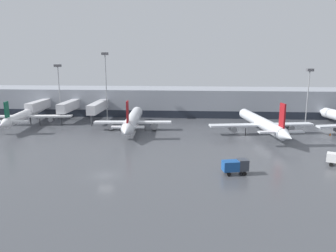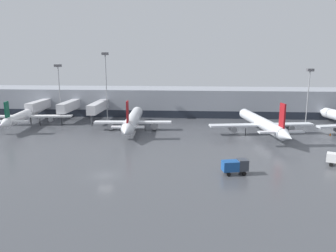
{
  "view_description": "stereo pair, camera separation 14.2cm",
  "coord_description": "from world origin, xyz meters",
  "px_view_note": "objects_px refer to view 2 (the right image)",
  "views": [
    {
      "loc": [
        14.29,
        -51.57,
        19.68
      ],
      "look_at": [
        8.76,
        26.98,
        3.0
      ],
      "focal_mm": 35.0,
      "sensor_mm": 36.0,
      "label": 1
    },
    {
      "loc": [
        14.43,
        -51.56,
        19.68
      ],
      "look_at": [
        8.76,
        26.98,
        3.0
      ],
      "focal_mm": 35.0,
      "sensor_mm": 36.0,
      "label": 2
    }
  ],
  "objects_px": {
    "parked_jet_2": "(25,115)",
    "service_truck_0": "(235,166)",
    "parked_jet_0": "(262,123)",
    "apron_light_mast_1": "(58,76)",
    "parked_jet_3": "(133,120)",
    "apron_light_mast_2": "(106,68)",
    "traffic_cone_0": "(330,134)",
    "apron_light_mast_0": "(309,80)"
  },
  "relations": [
    {
      "from": "parked_jet_0",
      "to": "apron_light_mast_1",
      "type": "distance_m",
      "value": 62.73
    },
    {
      "from": "parked_jet_2",
      "to": "service_truck_0",
      "type": "bearing_deg",
      "value": -130.46
    },
    {
      "from": "apron_light_mast_0",
      "to": "parked_jet_3",
      "type": "bearing_deg",
      "value": -165.0
    },
    {
      "from": "service_truck_0",
      "to": "traffic_cone_0",
      "type": "relative_size",
      "value": 7.16
    },
    {
      "from": "parked_jet_2",
      "to": "apron_light_mast_0",
      "type": "relative_size",
      "value": 2.08
    },
    {
      "from": "parked_jet_2",
      "to": "apron_light_mast_2",
      "type": "bearing_deg",
      "value": -70.05
    },
    {
      "from": "service_truck_0",
      "to": "apron_light_mast_2",
      "type": "relative_size",
      "value": 0.22
    },
    {
      "from": "parked_jet_3",
      "to": "apron_light_mast_0",
      "type": "relative_size",
      "value": 2.05
    },
    {
      "from": "parked_jet_0",
      "to": "parked_jet_3",
      "type": "height_order",
      "value": "parked_jet_0"
    },
    {
      "from": "parked_jet_2",
      "to": "service_truck_0",
      "type": "distance_m",
      "value": 67.2
    },
    {
      "from": "service_truck_0",
      "to": "parked_jet_2",
      "type": "bearing_deg",
      "value": 134.5
    },
    {
      "from": "parked_jet_2",
      "to": "traffic_cone_0",
      "type": "distance_m",
      "value": 84.28
    },
    {
      "from": "parked_jet_0",
      "to": "apron_light_mast_2",
      "type": "distance_m",
      "value": 50.14
    },
    {
      "from": "parked_jet_3",
      "to": "service_truck_0",
      "type": "distance_m",
      "value": 40.58
    },
    {
      "from": "apron_light_mast_0",
      "to": "apron_light_mast_2",
      "type": "bearing_deg",
      "value": 178.69
    },
    {
      "from": "parked_jet_3",
      "to": "service_truck_0",
      "type": "relative_size",
      "value": 7.23
    },
    {
      "from": "service_truck_0",
      "to": "parked_jet_3",
      "type": "bearing_deg",
      "value": 113.46
    },
    {
      "from": "parked_jet_3",
      "to": "traffic_cone_0",
      "type": "height_order",
      "value": "parked_jet_3"
    },
    {
      "from": "parked_jet_2",
      "to": "parked_jet_3",
      "type": "height_order",
      "value": "parked_jet_3"
    },
    {
      "from": "parked_jet_2",
      "to": "apron_light_mast_1",
      "type": "bearing_deg",
      "value": -43.2
    },
    {
      "from": "parked_jet_0",
      "to": "parked_jet_2",
      "type": "height_order",
      "value": "parked_jet_0"
    },
    {
      "from": "parked_jet_3",
      "to": "apron_light_mast_2",
      "type": "bearing_deg",
      "value": 32.33
    },
    {
      "from": "traffic_cone_0",
      "to": "apron_light_mast_2",
      "type": "relative_size",
      "value": 0.03
    },
    {
      "from": "parked_jet_0",
      "to": "parked_jet_3",
      "type": "relative_size",
      "value": 1.04
    },
    {
      "from": "apron_light_mast_2",
      "to": "parked_jet_2",
      "type": "bearing_deg",
      "value": -153.18
    },
    {
      "from": "service_truck_0",
      "to": "apron_light_mast_1",
      "type": "bearing_deg",
      "value": 124.61
    },
    {
      "from": "traffic_cone_0",
      "to": "parked_jet_0",
      "type": "bearing_deg",
      "value": -179.89
    },
    {
      "from": "parked_jet_0",
      "to": "apron_light_mast_2",
      "type": "relative_size",
      "value": 1.64
    },
    {
      "from": "parked_jet_2",
      "to": "parked_jet_0",
      "type": "bearing_deg",
      "value": -102.7
    },
    {
      "from": "parked_jet_0",
      "to": "apron_light_mast_0",
      "type": "bearing_deg",
      "value": -54.86
    },
    {
      "from": "service_truck_0",
      "to": "parked_jet_0",
      "type": "bearing_deg",
      "value": 58.91
    },
    {
      "from": "parked_jet_0",
      "to": "service_truck_0",
      "type": "relative_size",
      "value": 7.5
    },
    {
      "from": "parked_jet_3",
      "to": "parked_jet_2",
      "type": "bearing_deg",
      "value": 78.97
    },
    {
      "from": "apron_light_mast_2",
      "to": "parked_jet_3",
      "type": "bearing_deg",
      "value": -53.82
    },
    {
      "from": "service_truck_0",
      "to": "apron_light_mast_0",
      "type": "distance_m",
      "value": 55.2
    },
    {
      "from": "parked_jet_3",
      "to": "apron_light_mast_1",
      "type": "height_order",
      "value": "apron_light_mast_1"
    },
    {
      "from": "service_truck_0",
      "to": "traffic_cone_0",
      "type": "bearing_deg",
      "value": 35.45
    },
    {
      "from": "parked_jet_0",
      "to": "traffic_cone_0",
      "type": "distance_m",
      "value": 17.64
    },
    {
      "from": "parked_jet_3",
      "to": "apron_light_mast_2",
      "type": "xyz_separation_m",
      "value": [
        -10.95,
        14.98,
        13.52
      ]
    },
    {
      "from": "parked_jet_2",
      "to": "parked_jet_3",
      "type": "distance_m",
      "value": 32.74
    },
    {
      "from": "parked_jet_2",
      "to": "apron_light_mast_2",
      "type": "height_order",
      "value": "apron_light_mast_2"
    },
    {
      "from": "traffic_cone_0",
      "to": "apron_light_mast_2",
      "type": "distance_m",
      "value": 66.81
    }
  ]
}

